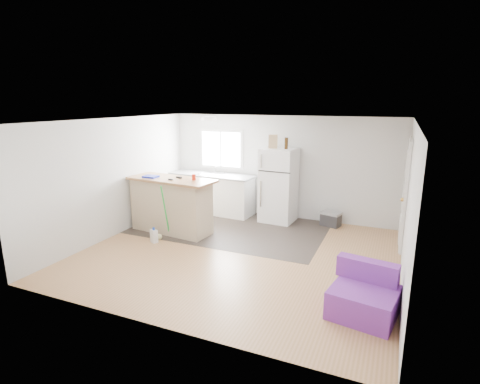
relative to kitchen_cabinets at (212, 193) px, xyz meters
name	(u,v)px	position (x,y,z in m)	size (l,w,h in m)	color
room	(239,190)	(1.67, -2.16, 0.70)	(5.51, 5.01, 2.41)	#A47445
vinyl_zone	(231,227)	(0.94, -0.91, -0.49)	(4.05, 2.50, 0.00)	#2F2923
window	(221,149)	(0.12, 0.32, 1.06)	(1.18, 0.06, 0.98)	white
interior_door	(405,195)	(4.39, -0.61, 0.52)	(0.11, 0.92, 2.10)	white
ceiling_fixture	(209,119)	(0.47, -0.96, 1.87)	(0.30, 0.30, 0.07)	white
kitchen_cabinets	(212,193)	(0.00, 0.00, 0.00)	(2.21, 0.81, 1.26)	white
peninsula	(171,205)	(-0.12, -1.62, 0.09)	(1.95, 0.91, 1.16)	tan
refrigerator	(279,185)	(1.74, -0.03, 0.35)	(0.79, 0.75, 1.69)	white
cooler	(331,219)	(2.94, 0.07, -0.33)	(0.49, 0.40, 0.33)	#2D2D2F
purple_seat	(364,297)	(3.96, -3.36, -0.25)	(0.92, 0.88, 0.66)	purple
cleaner_jug	(154,236)	(-0.09, -2.32, -0.36)	(0.17, 0.15, 0.31)	white
mop	(161,228)	(-0.06, -2.11, -0.26)	(0.21, 0.32, 1.14)	green
red_cup	(194,177)	(0.42, -1.58, 0.72)	(0.08, 0.08, 0.12)	red
blue_tray	(151,177)	(-0.55, -1.70, 0.68)	(0.30, 0.22, 0.04)	#1422BD
tool_a	(179,177)	(0.03, -1.53, 0.68)	(0.14, 0.05, 0.03)	black
tool_b	(171,179)	(-0.01, -1.77, 0.68)	(0.10, 0.04, 0.03)	black
cardboard_box	(273,142)	(1.60, -0.09, 1.35)	(0.20, 0.10, 0.30)	tan
bottle_left	(286,143)	(1.91, -0.09, 1.32)	(0.07, 0.07, 0.25)	#38210A
bottle_right	(286,143)	(1.91, -0.08, 1.32)	(0.07, 0.07, 0.25)	#38210A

